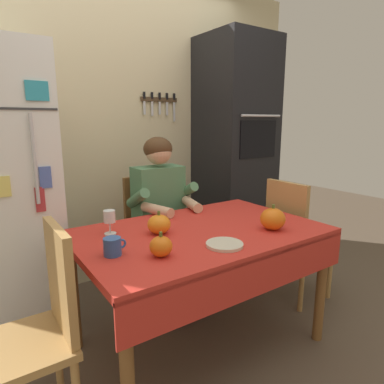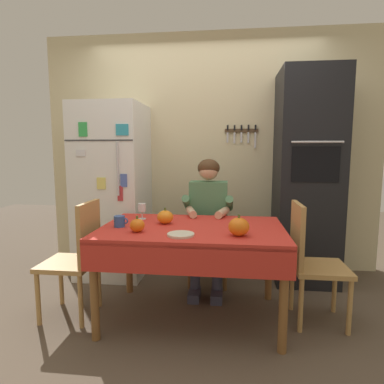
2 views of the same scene
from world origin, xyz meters
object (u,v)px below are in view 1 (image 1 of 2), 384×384
Objects in this scene: pumpkin_large at (273,219)px; wine_glass at (109,218)px; seated_person at (163,207)px; wall_oven at (234,154)px; chair_behind_person at (152,230)px; pumpkin_medium at (161,246)px; chair_right_side at (293,235)px; chair_left_side at (39,325)px; coffee_mug at (113,246)px; serving_tray at (225,244)px; dining_table at (202,244)px; pumpkin_small at (159,224)px.

wine_glass is at bearing 150.75° from pumpkin_large.
wall_oven is at bearing 18.24° from seated_person.
seated_person is at bearing -90.00° from chair_behind_person.
pumpkin_medium is (-1.43, -1.11, -0.26)m from wall_oven.
chair_behind_person is 0.84m from wine_glass.
chair_right_side is 1.00× the size of chair_left_side.
coffee_mug reaches higher than serving_tray.
wall_oven is 1.83m from pumpkin_medium.
chair_behind_person reaches higher than pumpkin_large.
pumpkin_medium is (-1.28, -0.26, 0.28)m from chair_right_side.
pumpkin_medium is at bearing -142.07° from wall_oven.
seated_person reaches higher than dining_table.
wine_glass is (-0.54, -0.36, 0.10)m from seated_person.
chair_behind_person is 0.81m from pumpkin_small.
chair_behind_person is 1.12m from pumpkin_medium.
seated_person reaches higher than pumpkin_large.
wall_oven reaches higher than chair_behind_person.
wall_oven reaches higher than wine_glass.
seated_person is at bearing 59.96° from pumpkin_medium.
wine_glass reaches higher than pumpkin_medium.
pumpkin_large is at bearing -10.05° from coffee_mug.
chair_right_side is at bearing 26.71° from pumpkin_large.
dining_table is 0.28m from pumpkin_small.
chair_behind_person is (0.08, 0.79, -0.14)m from dining_table.
chair_left_side reaches higher than dining_table.
chair_right_side is at bearing -1.50° from pumpkin_small.
chair_left_side reaches higher than wine_glass.
dining_table is (-1.05, -0.92, -0.39)m from wall_oven.
dining_table is 10.75× the size of pumpkin_small.
pumpkin_medium is at bearing -153.35° from dining_table.
pumpkin_small is (0.23, -0.14, -0.04)m from wine_glass.
seated_person is at bearing 33.82° from wine_glass.
pumpkin_large is 0.79× the size of serving_tray.
chair_right_side reaches higher than wine_glass.
chair_left_side is 6.81× the size of wine_glass.
dining_table is 0.43m from pumpkin_large.
wall_oven is at bearing 58.24° from pumpkin_large.
dining_table is at bearing 148.89° from pumpkin_large.
wine_glass is at bearing -134.46° from chair_behind_person.
pumpkin_small is at bearing 116.99° from serving_tray.
chair_right_side is (0.90, 0.07, -0.14)m from dining_table.
seated_person reaches higher than coffee_mug.
chair_left_side reaches higher than coffee_mug.
chair_behind_person is at bearing -172.34° from wall_oven.
chair_behind_person is at bearing 40.99° from chair_left_side.
chair_right_side is 1.49m from coffee_mug.
serving_tray is (0.33, -0.07, -0.04)m from pumpkin_medium.
coffee_mug is at bearing -127.13° from chair_behind_person.
serving_tray is at bearing -22.08° from coffee_mug.
chair_right_side is (0.82, -0.73, 0.00)m from chair_behind_person.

